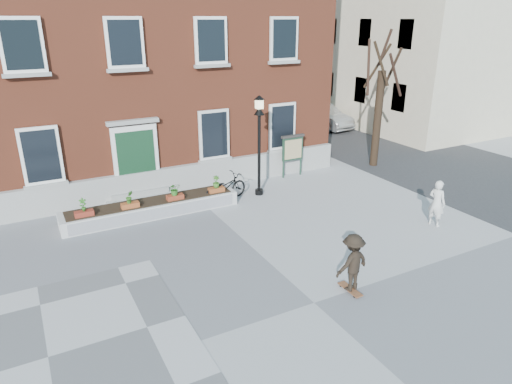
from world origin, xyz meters
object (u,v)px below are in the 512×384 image
parked_car (323,116)px  notice_board (293,149)px  skateboarder (352,263)px  bicycle (225,188)px  lamp_post (259,132)px  bystander (437,203)px

parked_car → notice_board: 9.99m
notice_board → skateboarder: size_ratio=1.16×
bicycle → parked_car: parked_car is taller
bicycle → lamp_post: (1.45, -0.04, 2.02)m
lamp_post → skateboarder: (-1.22, -7.19, -1.70)m
bystander → skateboarder: 5.43m
lamp_post → bicycle: bearing=178.5°
notice_board → skateboarder: bearing=-112.9°
skateboarder → bicycle: bearing=91.9°
parked_car → bystander: (-5.34, -13.84, 0.08)m
bystander → skateboarder: (-5.10, -1.86, 0.04)m
bystander → skateboarder: size_ratio=0.99×
bystander → lamp_post: 6.82m
parked_car → notice_board: size_ratio=2.35×
parked_car → notice_board: notice_board is taller
bicycle → notice_board: (3.81, 1.24, 0.74)m
parked_car → bystander: bystander is taller
bicycle → bystander: bearing=-150.1°
parked_car → skateboarder: (-10.44, -15.70, 0.11)m
bicycle → lamp_post: lamp_post is taller
parked_car → lamp_post: lamp_post is taller
bicycle → notice_board: 4.07m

